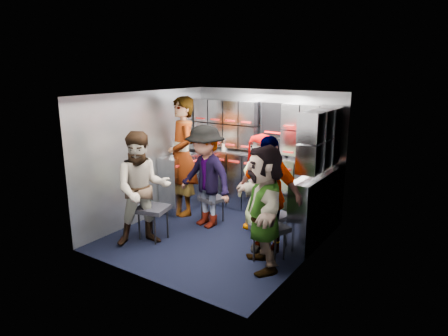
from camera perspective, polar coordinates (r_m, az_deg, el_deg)
The scene contains 29 objects.
floor at distance 6.08m, azimuth -0.94°, elevation -9.67°, with size 3.00×3.00×0.00m, color black.
wall_back at distance 6.99m, azimuth 6.03°, elevation 2.49°, with size 2.80×0.04×2.10m, color gray.
wall_left at distance 6.61m, azimuth -11.02°, elevation 1.62°, with size 0.04×3.00×2.10m, color gray.
wall_right at distance 5.10m, azimuth 12.08°, elevation -2.21°, with size 0.04×3.00×2.10m, color gray.
ceiling at distance 5.57m, azimuth -1.03°, elevation 10.48°, with size 2.80×3.00×0.02m, color silver.
cart_bank_back at distance 6.95m, azimuth 5.10°, elevation -2.29°, with size 2.68×0.38×0.99m, color #9BA0AB.
cart_bank_left at distance 7.01m, azimuth -6.38°, elevation -2.16°, with size 0.38×0.76×0.99m, color #9BA0AB.
counter at distance 6.82m, azimuth 5.20°, elevation 1.91°, with size 2.68×0.42×0.03m, color silver.
locker_bank_back at distance 6.78m, azimuth 5.53°, elevation 5.92°, with size 2.68×0.28×0.82m, color #9BA0AB.
locker_bank_right at distance 5.69m, azimuth 13.55°, elevation 3.98°, with size 0.28×1.00×0.82m, color #9BA0AB.
right_cabinet at distance 5.85m, azimuth 12.64°, elevation -5.74°, with size 0.28×1.20×1.00m, color #9BA0AB.
coffee_niche at distance 6.76m, azimuth 7.12°, elevation 5.67°, with size 0.46×0.16×0.84m, color black, non-canonical shape.
red_latch_strip at distance 6.68m, azimuth 4.35°, elevation 0.47°, with size 2.60×0.02×0.03m, color #AB1B17.
jump_seat_near_left at distance 5.92m, azimuth -10.14°, elevation -5.99°, with size 0.51×0.49×0.50m.
jump_seat_mid_left at distance 6.48m, azimuth -1.69°, elevation -4.58°, with size 0.44×0.43×0.43m.
jump_seat_center at distance 6.40m, azimuth 5.95°, elevation -4.96°, with size 0.45×0.44×0.42m.
jump_seat_mid_right at distance 5.65m, azimuth 7.00°, elevation -6.99°, with size 0.48×0.47×0.49m.
jump_seat_near_right at distance 5.23m, azimuth 6.54°, elevation -8.77°, with size 0.53×0.52×0.49m.
attendant_standing at distance 6.75m, azimuth -5.94°, elevation 1.65°, with size 0.73×0.48×2.00m, color black.
attendant_arc_a at distance 5.68m, azimuth -11.56°, elevation -2.97°, with size 0.79×0.62×1.63m, color black.
attendant_arc_b at distance 6.21m, azimuth -2.68°, elevation -1.25°, with size 1.04×0.60×1.62m, color black.
attendant_arc_c at distance 6.13m, azimuth 5.25°, elevation -2.04°, with size 0.73×0.48×1.50m, color black.
attendant_arc_d at distance 5.37m, azimuth 6.25°, elevation -3.85°, with size 0.94×0.39×1.61m, color black.
attendant_arc_e at distance 4.95m, azimuth 5.69°, elevation -5.65°, with size 1.46×0.47×1.58m, color black.
bottle_left at distance 7.08m, azimuth 0.28°, elevation 3.48°, with size 0.06×0.06×0.22m, color white.
bottle_mid at distance 6.79m, azimuth 4.38°, elevation 3.04°, with size 0.07×0.07×0.24m, color white.
bottle_right at distance 6.43m, azimuth 10.85°, elevation 2.35°, with size 0.07×0.07×0.28m, color white.
cup_left at distance 7.11m, azimuth -0.03°, elevation 3.04°, with size 0.07×0.07×0.11m, color tan.
cup_right at distance 6.35m, azimuth 12.70°, elevation 1.34°, with size 0.08×0.08×0.11m, color tan.
Camera 1 is at (3.16, -4.57, 2.47)m, focal length 32.00 mm.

